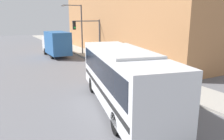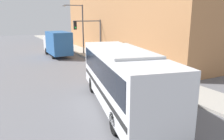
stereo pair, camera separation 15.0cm
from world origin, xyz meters
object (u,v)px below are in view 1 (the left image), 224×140
delivery_truck (56,43)px  traffic_light_pole (90,33)px  parking_meter (110,56)px  street_lamp (79,24)px  city_bus (122,74)px  fire_hydrant (136,71)px

delivery_truck → traffic_light_pole: 6.71m
parking_meter → traffic_light_pole: bearing=110.3°
parking_meter → street_lamp: size_ratio=0.21×
city_bus → parking_meter: (4.60, 10.01, -0.86)m
traffic_light_pole → parking_meter: 3.81m
city_bus → fire_hydrant: city_bus is taller
city_bus → street_lamp: bearing=89.9°
fire_hydrant → street_lamp: street_lamp is taller
city_bus → parking_meter: city_bus is taller
delivery_truck → fire_hydrant: 14.24m
city_bus → parking_meter: bearing=78.6°
city_bus → delivery_truck: size_ratio=1.57×
street_lamp → parking_meter: bearing=-88.9°
delivery_truck → traffic_light_pole: bearing=-69.2°
traffic_light_pole → street_lamp: 5.96m
city_bus → fire_hydrant: bearing=61.4°
parking_meter → street_lamp: 9.21m
delivery_truck → parking_meter: delivery_truck is taller
city_bus → traffic_light_pole: bearing=87.8°
fire_hydrant → traffic_light_pole: bearing=97.7°
delivery_truck → fire_hydrant: size_ratio=8.93×
delivery_truck → traffic_light_pole: (2.31, -6.08, 1.65)m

